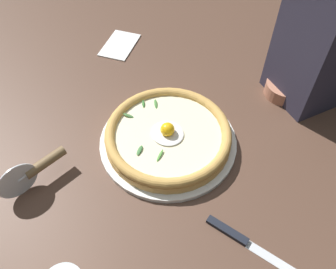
{
  "coord_description": "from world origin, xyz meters",
  "views": [
    {
      "loc": [
        -0.38,
        0.34,
        0.67
      ],
      "look_at": [
        0.0,
        -0.02,
        0.03
      ],
      "focal_mm": 37.07,
      "sensor_mm": 36.0,
      "label": 1
    }
  ],
  "objects_px": {
    "side_bowl": "(284,89)",
    "table_knife": "(242,240)",
    "pizza": "(168,135)",
    "pizza_cutter": "(36,169)",
    "folded_napkin": "(120,45)"
  },
  "relations": [
    {
      "from": "side_bowl",
      "to": "table_knife",
      "type": "relative_size",
      "value": 0.46
    },
    {
      "from": "table_knife",
      "to": "pizza",
      "type": "bearing_deg",
      "value": -13.03
    },
    {
      "from": "pizza_cutter",
      "to": "folded_napkin",
      "type": "height_order",
      "value": "pizza_cutter"
    },
    {
      "from": "table_knife",
      "to": "folded_napkin",
      "type": "distance_m",
      "value": 0.71
    },
    {
      "from": "pizza",
      "to": "pizza_cutter",
      "type": "xyz_separation_m",
      "value": [
        0.12,
        0.28,
        0.01
      ]
    },
    {
      "from": "pizza",
      "to": "folded_napkin",
      "type": "height_order",
      "value": "pizza"
    },
    {
      "from": "pizza",
      "to": "pizza_cutter",
      "type": "height_order",
      "value": "pizza_cutter"
    },
    {
      "from": "pizza",
      "to": "table_knife",
      "type": "distance_m",
      "value": 0.29
    },
    {
      "from": "side_bowl",
      "to": "pizza_cutter",
      "type": "relative_size",
      "value": 0.64
    },
    {
      "from": "pizza_cutter",
      "to": "folded_napkin",
      "type": "xyz_separation_m",
      "value": [
        0.27,
        -0.44,
        -0.04
      ]
    },
    {
      "from": "side_bowl",
      "to": "pizza_cutter",
      "type": "bearing_deg",
      "value": 71.03
    },
    {
      "from": "pizza",
      "to": "pizza_cutter",
      "type": "relative_size",
      "value": 1.87
    },
    {
      "from": "side_bowl",
      "to": "folded_napkin",
      "type": "bearing_deg",
      "value": 21.29
    },
    {
      "from": "pizza",
      "to": "folded_napkin",
      "type": "relative_size",
      "value": 2.15
    },
    {
      "from": "pizza_cutter",
      "to": "side_bowl",
      "type": "bearing_deg",
      "value": -108.97
    }
  ]
}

